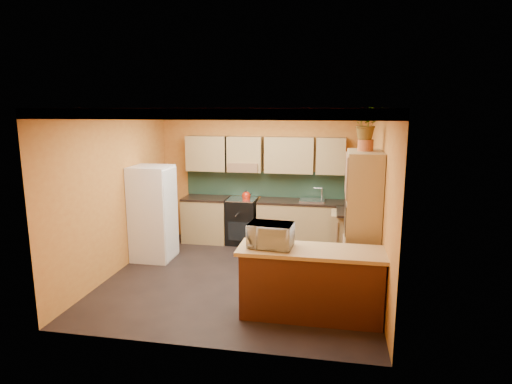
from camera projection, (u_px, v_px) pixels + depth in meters
room_shell at (246, 147)px, 6.80m from camera, size 4.24×4.24×2.72m
base_cabinets_back at (273, 223)px, 8.54m from camera, size 3.65×0.60×0.88m
countertop_back at (273, 201)px, 8.45m from camera, size 3.65×0.62×0.04m
stove at (242, 221)px, 8.65m from camera, size 0.58×0.58×0.91m
kettle at (246, 195)px, 8.48m from camera, size 0.18×0.18×0.18m
sink at (312, 200)px, 8.31m from camera, size 0.48×0.40×0.03m
base_cabinets_right at (353, 237)px, 7.62m from camera, size 0.60×0.80×0.88m
countertop_right at (354, 212)px, 7.53m from camera, size 0.62×0.80×0.04m
fridge at (153, 213)px, 7.66m from camera, size 0.68×0.66×1.70m
pantry at (362, 223)px, 6.26m from camera, size 0.48×0.90×2.10m
fern_pot at (365, 145)px, 6.09m from camera, size 0.22×0.22×0.16m
fern at (367, 123)px, 6.03m from camera, size 0.50×0.46×0.46m
breakfast_bar at (311, 285)px, 5.55m from camera, size 1.80×0.55×0.88m
bar_top at (312, 251)px, 5.46m from camera, size 1.90×0.65×0.05m
microwave at (271, 235)px, 5.52m from camera, size 0.60×0.43×0.31m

